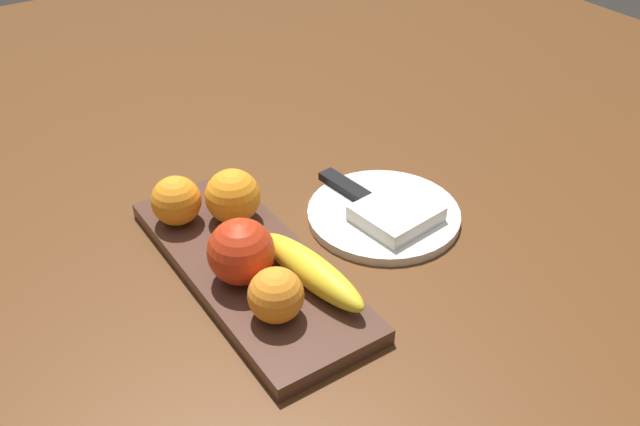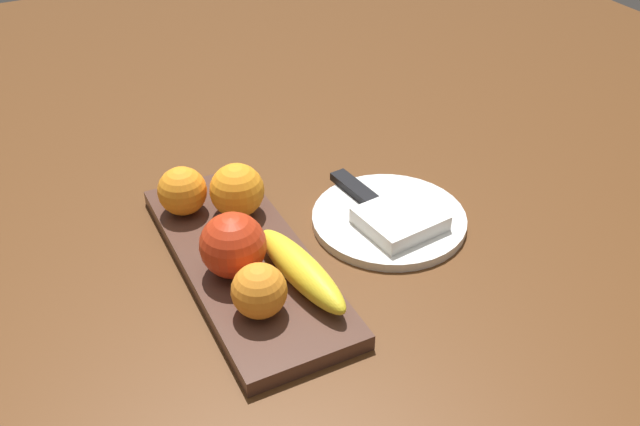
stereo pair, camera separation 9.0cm
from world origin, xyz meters
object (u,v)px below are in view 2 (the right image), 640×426
folded_napkin (400,219)px  knife (361,194)px  fruit_tray (245,261)px  orange_center (237,190)px  apple (237,244)px  dinner_plate (389,219)px  banana (301,270)px  orange_near_banana (182,191)px  orange_near_apple (260,291)px

folded_napkin → knife: (-0.08, -0.01, -0.01)m
folded_napkin → fruit_tray: bearing=-97.1°
fruit_tray → orange_center: 0.10m
folded_napkin → apple: bearing=-90.3°
dinner_plate → knife: bearing=-167.9°
banana → folded_napkin: (-0.05, 0.17, -0.02)m
orange_near_banana → dinner_plate: (0.12, 0.25, -0.05)m
fruit_tray → orange_near_apple: size_ratio=6.18×
fruit_tray → dinner_plate: 0.21m
apple → folded_napkin: bearing=89.7°
banana → orange_near_banana: orange_near_banana is taller
banana → dinner_plate: 0.19m
orange_near_apple → dinner_plate: 0.26m
dinner_plate → knife: (-0.06, -0.01, 0.01)m
folded_napkin → dinner_plate: bearing=180.0°
fruit_tray → knife: 0.21m
dinner_plate → orange_near_apple: bearing=-65.9°
fruit_tray → dinner_plate: (-0.00, 0.21, -0.00)m
folded_napkin → orange_center: bearing=-121.5°
dinner_plate → apple: bearing=-83.7°
dinner_plate → folded_napkin: size_ratio=2.10×
orange_center → dinner_plate: size_ratio=0.34×
dinner_plate → knife: 0.06m
orange_center → apple: bearing=-21.1°
apple → orange_near_apple: (0.08, -0.00, -0.01)m
orange_center → banana: bearing=4.9°
orange_center → knife: 0.18m
orange_near_banana → knife: 0.25m
orange_center → dinner_plate: 0.21m
fruit_tray → folded_napkin: 0.21m
banana → orange_near_apple: 0.07m
orange_center → folded_napkin: 0.22m
folded_napkin → knife: 0.09m
fruit_tray → folded_napkin: size_ratio=3.88×
banana → orange_near_banana: bearing=14.0°
fruit_tray → folded_napkin: (0.03, 0.21, 0.01)m
folded_napkin → knife: size_ratio=0.56×
apple → dinner_plate: bearing=96.3°
orange_near_banana → orange_center: size_ratio=0.90×
banana → fruit_tray: bearing=20.2°
orange_near_banana → orange_center: orange_center is taller
orange_near_apple → knife: (-0.16, 0.22, -0.04)m
banana → orange_center: orange_center is taller
fruit_tray → banana: bearing=27.3°
orange_center → knife: (0.03, 0.17, -0.04)m
banana → orange_center: (-0.17, -0.01, 0.02)m
apple → knife: size_ratio=0.44×
apple → knife: apple is taller
orange_center → dinner_plate: (0.09, 0.19, -0.05)m
orange_near_apple → orange_near_banana: size_ratio=0.96×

